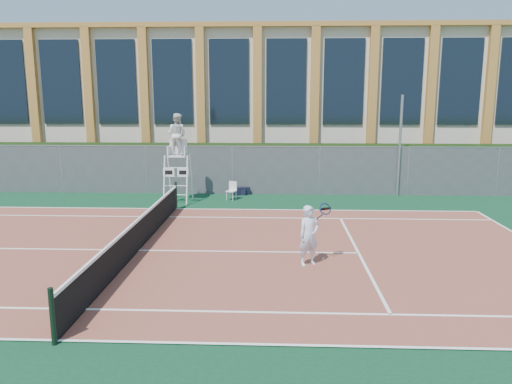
{
  "coord_description": "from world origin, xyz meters",
  "views": [
    {
      "loc": [
        4.01,
        -13.84,
        4.46
      ],
      "look_at": [
        3.33,
        3.0,
        1.22
      ],
      "focal_mm": 35.0,
      "sensor_mm": 36.0,
      "label": 1
    }
  ],
  "objects_px": {
    "tennis_player": "(309,235)",
    "plastic_chair": "(232,189)",
    "steel_pole": "(400,146)",
    "umpire_chair": "(177,137)"
  },
  "relations": [
    {
      "from": "steel_pole",
      "to": "umpire_chair",
      "type": "xyz_separation_m",
      "value": [
        -9.71,
        -1.65,
        0.52
      ]
    },
    {
      "from": "umpire_chair",
      "to": "tennis_player",
      "type": "height_order",
      "value": "umpire_chair"
    },
    {
      "from": "tennis_player",
      "to": "plastic_chair",
      "type": "bearing_deg",
      "value": 108.22
    },
    {
      "from": "umpire_chair",
      "to": "steel_pole",
      "type": "bearing_deg",
      "value": 9.64
    },
    {
      "from": "steel_pole",
      "to": "tennis_player",
      "type": "relative_size",
      "value": 2.77
    },
    {
      "from": "tennis_player",
      "to": "umpire_chair",
      "type": "bearing_deg",
      "value": 122.03
    },
    {
      "from": "steel_pole",
      "to": "umpire_chair",
      "type": "height_order",
      "value": "steel_pole"
    },
    {
      "from": "umpire_chair",
      "to": "plastic_chair",
      "type": "height_order",
      "value": "umpire_chair"
    },
    {
      "from": "steel_pole",
      "to": "plastic_chair",
      "type": "relative_size",
      "value": 5.61
    },
    {
      "from": "steel_pole",
      "to": "tennis_player",
      "type": "xyz_separation_m",
      "value": [
        -4.64,
        -9.75,
        -1.42
      ]
    }
  ]
}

